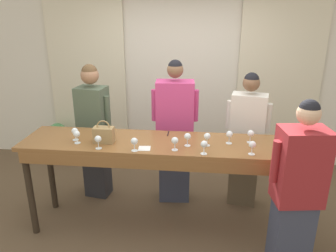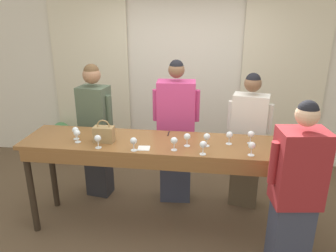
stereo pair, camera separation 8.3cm
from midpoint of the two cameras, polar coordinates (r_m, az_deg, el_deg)
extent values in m
plane|color=brown|center=(3.88, -0.75, -17.12)|extent=(18.00, 18.00, 0.00)
cube|color=silver|center=(5.05, 1.78, 9.18)|extent=(12.00, 0.06, 2.80)
cube|color=beige|center=(5.31, -14.25, 8.50)|extent=(1.19, 0.03, 2.69)
cube|color=beige|center=(5.09, 18.32, 7.64)|extent=(1.19, 0.03, 2.69)
cube|color=brown|center=(3.37, -0.83, -3.11)|extent=(3.02, 0.64, 0.04)
cube|color=brown|center=(3.13, -1.51, -6.67)|extent=(2.90, 0.03, 0.12)
cylinder|color=#2D2319|center=(3.83, -23.45, -10.58)|extent=(0.07, 0.07, 1.00)
cylinder|color=#2D2319|center=(3.53, 23.09, -13.25)|extent=(0.07, 0.07, 1.00)
cylinder|color=#2D2319|center=(4.21, -20.26, -7.33)|extent=(0.07, 0.07, 1.00)
cylinder|color=#2D2319|center=(3.94, 21.15, -9.39)|extent=(0.07, 0.07, 1.00)
cylinder|color=black|center=(3.33, 21.45, -2.70)|extent=(0.07, 0.07, 0.19)
cone|color=black|center=(3.29, 21.70, -0.85)|extent=(0.07, 0.07, 0.04)
cylinder|color=black|center=(3.27, 21.83, 0.14)|extent=(0.03, 0.03, 0.08)
cylinder|color=white|center=(3.33, 21.43, -2.85)|extent=(0.08, 0.08, 0.08)
cube|color=#997A4C|center=(3.39, -11.81, -1.53)|extent=(0.21, 0.11, 0.16)
torus|color=#997A4C|center=(3.36, -11.92, -0.14)|extent=(0.14, 0.01, 0.14)
cylinder|color=white|center=(3.47, -16.15, -2.84)|extent=(0.06, 0.06, 0.00)
cylinder|color=white|center=(3.45, -16.21, -2.29)|extent=(0.01, 0.01, 0.07)
sphere|color=white|center=(3.43, -16.31, -1.32)|extent=(0.07, 0.07, 0.07)
sphere|color=maroon|center=(3.43, -16.29, -1.45)|extent=(0.04, 0.04, 0.04)
cylinder|color=white|center=(3.27, 2.67, -3.42)|extent=(0.06, 0.06, 0.00)
cylinder|color=white|center=(3.26, 2.68, -2.84)|extent=(0.01, 0.01, 0.07)
sphere|color=white|center=(3.23, 2.70, -1.82)|extent=(0.07, 0.07, 0.07)
cylinder|color=white|center=(3.18, -6.58, -4.28)|extent=(0.06, 0.06, 0.00)
cylinder|color=white|center=(3.16, -6.61, -3.69)|extent=(0.01, 0.01, 0.07)
sphere|color=white|center=(3.14, -6.65, -2.64)|extent=(0.07, 0.07, 0.07)
cylinder|color=white|center=(3.10, 5.48, -4.83)|extent=(0.06, 0.06, 0.00)
cylinder|color=white|center=(3.09, 5.50, -4.23)|extent=(0.01, 0.01, 0.07)
sphere|color=white|center=(3.06, 5.54, -3.16)|extent=(0.07, 0.07, 0.07)
cylinder|color=white|center=(3.37, 9.86, -2.97)|extent=(0.06, 0.06, 0.00)
cylinder|color=white|center=(3.36, 9.89, -2.40)|extent=(0.01, 0.01, 0.07)
sphere|color=white|center=(3.34, 9.96, -1.41)|extent=(0.07, 0.07, 0.07)
sphere|color=maroon|center=(3.34, 9.95, -1.54)|extent=(0.04, 0.04, 0.04)
cylinder|color=white|center=(3.55, -16.43, -2.32)|extent=(0.06, 0.06, 0.00)
cylinder|color=white|center=(3.54, -16.49, -1.79)|extent=(0.01, 0.01, 0.07)
sphere|color=white|center=(3.52, -16.58, -0.84)|extent=(0.07, 0.07, 0.07)
cylinder|color=white|center=(3.17, 13.61, -4.78)|extent=(0.06, 0.06, 0.00)
cylinder|color=white|center=(3.16, 13.66, -4.19)|extent=(0.01, 0.01, 0.07)
sphere|color=white|center=(3.13, 13.75, -3.15)|extent=(0.07, 0.07, 0.07)
sphere|color=maroon|center=(3.13, 13.74, -3.29)|extent=(0.04, 0.04, 0.04)
cylinder|color=white|center=(3.17, 0.44, -4.18)|extent=(0.06, 0.06, 0.00)
cylinder|color=white|center=(3.16, 0.44, -3.58)|extent=(0.01, 0.01, 0.07)
sphere|color=white|center=(3.13, 0.44, -2.54)|extent=(0.07, 0.07, 0.07)
cylinder|color=white|center=(3.44, 13.40, -2.79)|extent=(0.06, 0.06, 0.00)
cylinder|color=white|center=(3.42, 13.44, -2.23)|extent=(0.01, 0.01, 0.07)
sphere|color=white|center=(3.40, 13.53, -1.26)|extent=(0.07, 0.07, 0.07)
sphere|color=maroon|center=(3.40, 13.51, -1.39)|extent=(0.04, 0.04, 0.04)
cylinder|color=white|center=(3.37, 23.20, -4.36)|extent=(0.06, 0.06, 0.00)
cylinder|color=white|center=(3.36, 23.28, -3.81)|extent=(0.01, 0.01, 0.07)
sphere|color=white|center=(3.34, 23.42, -2.82)|extent=(0.07, 0.07, 0.07)
sphere|color=maroon|center=(3.34, 23.40, -2.96)|extent=(0.04, 0.04, 0.04)
cylinder|color=white|center=(3.29, 6.06, -3.38)|extent=(0.06, 0.06, 0.00)
cylinder|color=white|center=(3.28, 6.09, -2.80)|extent=(0.01, 0.01, 0.07)
sphere|color=white|center=(3.25, 6.13, -1.79)|extent=(0.07, 0.07, 0.07)
cylinder|color=white|center=(3.28, -12.69, -3.81)|extent=(0.06, 0.06, 0.00)
cylinder|color=white|center=(3.27, -12.74, -3.24)|extent=(0.01, 0.01, 0.07)
sphere|color=white|center=(3.25, -12.82, -2.22)|extent=(0.07, 0.07, 0.07)
cube|color=white|center=(3.21, -4.87, -3.91)|extent=(0.13, 0.13, 0.00)
cylinder|color=black|center=(3.57, -0.63, -1.29)|extent=(0.01, 0.14, 0.01)
cube|color=#28282D|center=(4.38, -12.77, -6.84)|extent=(0.33, 0.27, 0.81)
cube|color=#4C5B47|center=(4.11, -13.54, 2.25)|extent=(0.38, 0.32, 0.64)
sphere|color=#9E7051|center=(4.00, -14.07, 8.56)|extent=(0.21, 0.21, 0.21)
sphere|color=brown|center=(3.99, -14.12, 9.08)|extent=(0.19, 0.19, 0.19)
cylinder|color=#4C5B47|center=(4.01, -11.14, 2.71)|extent=(0.08, 0.08, 0.35)
cylinder|color=#4C5B47|center=(4.19, -15.94, 3.06)|extent=(0.08, 0.08, 0.35)
cube|color=#383D51|center=(4.16, 0.55, -7.37)|extent=(0.39, 0.25, 0.86)
cube|color=#C63D7A|center=(3.87, 0.59, 2.87)|extent=(0.46, 0.29, 0.68)
sphere|color=brown|center=(3.76, 0.62, 9.76)|extent=(0.19, 0.19, 0.19)
sphere|color=black|center=(3.75, 0.62, 10.26)|extent=(0.16, 0.16, 0.16)
cylinder|color=#C63D7A|center=(3.86, 4.20, 3.56)|extent=(0.07, 0.07, 0.38)
cylinder|color=#C63D7A|center=(3.87, -3.00, 3.63)|extent=(0.07, 0.07, 0.38)
cube|color=brown|center=(4.19, 12.42, -8.22)|extent=(0.37, 0.25, 0.79)
cube|color=silver|center=(3.91, 13.18, 0.97)|extent=(0.43, 0.30, 0.63)
sphere|color=brown|center=(3.80, 13.71, 7.30)|extent=(0.19, 0.19, 0.19)
sphere|color=black|center=(3.79, 13.75, 7.79)|extent=(0.17, 0.17, 0.17)
cylinder|color=silver|center=(3.89, 16.45, 1.30)|extent=(0.08, 0.08, 0.34)
cylinder|color=silver|center=(3.92, 10.04, 1.94)|extent=(0.08, 0.08, 0.34)
cube|color=#383D51|center=(3.22, 19.63, -18.29)|extent=(0.35, 0.28, 0.81)
cube|color=maroon|center=(2.85, 21.32, -6.59)|extent=(0.41, 0.33, 0.64)
sphere|color=#DBAD89|center=(2.69, 22.51, 2.00)|extent=(0.18, 0.18, 0.18)
sphere|color=black|center=(2.68, 22.60, 2.66)|extent=(0.16, 0.16, 0.16)
cylinder|color=maroon|center=(2.75, 17.40, -5.91)|extent=(0.08, 0.08, 0.35)
cylinder|color=maroon|center=(2.91, 25.26, -5.49)|extent=(0.08, 0.08, 0.35)
cylinder|color=#935B3D|center=(5.58, -18.62, -4.91)|extent=(0.31, 0.31, 0.19)
ellipsoid|color=#47844C|center=(5.47, -18.98, -1.96)|extent=(0.34, 0.34, 0.48)
camera|label=1|loc=(0.04, -90.71, -0.26)|focal=35.00mm
camera|label=2|loc=(0.04, 89.29, 0.26)|focal=35.00mm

